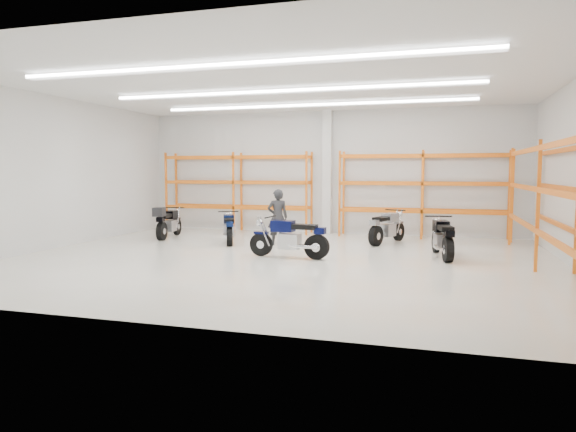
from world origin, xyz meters
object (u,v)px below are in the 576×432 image
(motorcycle_back_a, at_px, (167,223))
(motorcycle_back_d, at_px, (443,239))
(motorcycle_back_b, at_px, (229,229))
(structural_column, at_px, (327,172))
(motorcycle_back_c, at_px, (386,228))
(motorcycle_main, at_px, (292,239))
(standing_man, at_px, (278,217))

(motorcycle_back_a, xyz_separation_m, motorcycle_back_d, (8.99, -1.51, -0.03))
(motorcycle_back_b, distance_m, motorcycle_back_d, 6.58)
(motorcycle_back_b, xyz_separation_m, structural_column, (2.45, 3.46, 1.79))
(motorcycle_back_a, distance_m, motorcycle_back_b, 2.55)
(motorcycle_back_c, relative_size, motorcycle_back_d, 0.94)
(motorcycle_back_a, relative_size, motorcycle_back_b, 1.15)
(structural_column, bearing_deg, motorcycle_main, -87.54)
(motorcycle_back_b, bearing_deg, structural_column, 54.73)
(motorcycle_back_b, relative_size, motorcycle_back_d, 0.87)
(structural_column, bearing_deg, motorcycle_back_b, -125.27)
(standing_man, bearing_deg, motorcycle_main, 93.06)
(motorcycle_back_a, distance_m, structural_column, 5.99)
(motorcycle_back_d, xyz_separation_m, standing_man, (-4.89, 1.02, 0.37))
(motorcycle_back_d, distance_m, standing_man, 5.01)
(structural_column, bearing_deg, motorcycle_back_a, -149.37)
(motorcycle_back_b, bearing_deg, standing_man, 1.49)
(motorcycle_back_a, distance_m, standing_man, 4.15)
(standing_man, bearing_deg, motorcycle_back_d, 144.60)
(motorcycle_back_a, xyz_separation_m, motorcycle_back_b, (2.49, -0.54, -0.07))
(motorcycle_back_a, xyz_separation_m, motorcycle_back_c, (7.30, 0.76, -0.04))
(motorcycle_main, xyz_separation_m, motorcycle_back_c, (2.13, 3.39, -0.02))
(motorcycle_back_c, distance_m, standing_man, 3.46)
(motorcycle_back_c, height_order, standing_man, standing_man)
(motorcycle_back_d, bearing_deg, motorcycle_main, -163.75)
(standing_man, height_order, structural_column, structural_column)
(motorcycle_back_a, bearing_deg, motorcycle_back_c, 5.94)
(motorcycle_back_b, height_order, structural_column, structural_column)
(motorcycle_back_c, distance_m, motorcycle_back_d, 2.83)
(motorcycle_back_b, relative_size, structural_column, 0.42)
(motorcycle_main, height_order, structural_column, structural_column)
(motorcycle_back_b, distance_m, standing_man, 1.67)
(motorcycle_main, height_order, motorcycle_back_a, motorcycle_back_a)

